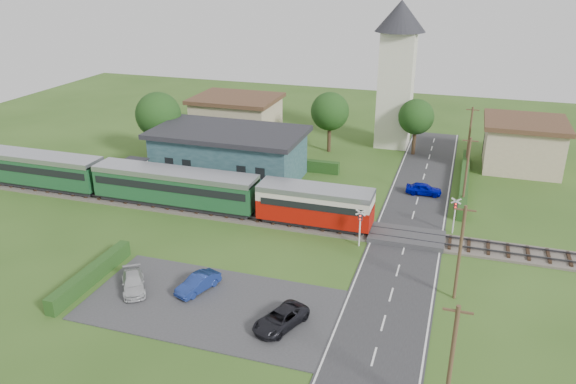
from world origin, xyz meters
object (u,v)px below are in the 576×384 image
(crossing_signal_near, at_px, (360,222))
(car_park_dark, at_px, (281,319))
(station_building, at_px, (229,154))
(car_on_road, at_px, (424,189))
(house_west, at_px, (237,117))
(train, at_px, (145,182))
(car_park_blue, at_px, (198,283))
(crossing_signal_far, at_px, (455,210))
(pedestrian_near, at_px, (273,194))
(church_tower, at_px, (398,64))
(equipment_hut, at_px, (135,172))
(house_east, at_px, (523,144))
(pedestrian_far, at_px, (163,177))
(car_park_silver, at_px, (133,283))

(crossing_signal_near, relative_size, car_park_dark, 0.80)
(station_building, bearing_deg, car_on_road, 3.78)
(house_west, relative_size, car_park_dark, 2.64)
(train, xyz_separation_m, car_park_blue, (11.73, -12.68, -1.52))
(crossing_signal_far, height_order, pedestrian_near, crossing_signal_far)
(station_building, xyz_separation_m, church_tower, (15.00, 17.01, 7.53))
(equipment_hut, distance_m, pedestrian_near, 15.15)
(crossing_signal_near, distance_m, car_park_dark, 12.87)
(house_east, distance_m, pedestrian_far, 39.55)
(pedestrian_near, bearing_deg, crossing_signal_near, 135.83)
(train, relative_size, house_east, 4.91)
(car_park_blue, distance_m, pedestrian_far, 20.08)
(car_on_road, bearing_deg, car_park_blue, 148.68)
(house_east, xyz_separation_m, pedestrian_near, (-22.86, -19.34, -1.39))
(pedestrian_near, bearing_deg, train, -2.89)
(car_park_blue, bearing_deg, crossing_signal_near, 66.93)
(pedestrian_near, bearing_deg, house_west, -74.62)
(car_on_road, bearing_deg, house_west, 62.54)
(car_park_silver, bearing_deg, car_on_road, 18.84)
(equipment_hut, bearing_deg, pedestrian_far, 5.78)
(station_building, bearing_deg, house_west, 109.65)
(crossing_signal_near, bearing_deg, car_on_road, 72.58)
(house_west, relative_size, car_on_road, 3.10)
(car_park_silver, distance_m, pedestrian_far, 19.03)
(house_east, bearing_deg, train, -147.71)
(equipment_hut, xyz_separation_m, car_on_road, (28.40, 7.14, -1.10))
(house_west, relative_size, pedestrian_near, 5.62)
(church_tower, xyz_separation_m, house_west, (-20.00, -3.00, -7.43))
(train, xyz_separation_m, church_tower, (19.81, 26.00, 8.05))
(house_west, relative_size, house_east, 1.23)
(equipment_hut, xyz_separation_m, pedestrian_far, (3.07, 0.31, -0.32))
(station_building, relative_size, car_on_road, 4.59)
(train, distance_m, car_park_dark, 23.92)
(equipment_hut, bearing_deg, car_on_road, 14.12)
(car_park_dark, bearing_deg, car_park_blue, -176.21)
(equipment_hut, relative_size, car_park_dark, 0.62)
(equipment_hut, relative_size, crossing_signal_far, 0.78)
(station_building, relative_size, house_west, 1.48)
(equipment_hut, xyz_separation_m, train, (3.19, -3.20, 0.43))
(train, relative_size, pedestrian_far, 22.07)
(car_on_road, height_order, car_park_blue, car_park_blue)
(car_park_blue, relative_size, car_park_dark, 0.86)
(station_building, height_order, car_park_blue, station_building)
(pedestrian_far, bearing_deg, crossing_signal_near, -94.52)
(house_east, relative_size, pedestrian_far, 4.49)
(crossing_signal_near, bearing_deg, pedestrian_far, 164.50)
(station_building, xyz_separation_m, car_park_blue, (6.92, -21.68, -2.03))
(pedestrian_far, bearing_deg, station_building, -30.99)
(crossing_signal_far, xyz_separation_m, car_park_dark, (-9.78, -17.32, -1.49))
(car_park_silver, distance_m, car_park_dark, 11.34)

